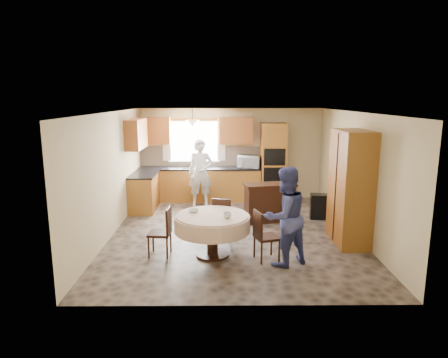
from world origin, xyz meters
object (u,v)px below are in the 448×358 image
at_px(oven_tower, 273,162).
at_px(chair_left, 163,229).
at_px(dining_table, 212,224).
at_px(person_dining, 285,217).
at_px(cupboard, 351,188).
at_px(person_sink, 201,173).
at_px(chair_back, 223,217).
at_px(chair_right, 263,233).
at_px(sideboard, 270,204).

relative_size(oven_tower, chair_left, 2.40).
height_order(dining_table, person_dining, person_dining).
xyz_separation_m(cupboard, person_sink, (-3.01, 2.68, -0.22)).
height_order(chair_back, person_sink, person_sink).
distance_m(chair_right, person_dining, 0.51).
bearing_deg(oven_tower, sideboard, -99.14).
height_order(dining_table, chair_right, chair_right).
xyz_separation_m(sideboard, person_sink, (-1.63, 1.32, 0.46)).
distance_m(dining_table, chair_left, 0.87).
distance_m(chair_back, person_dining, 1.56).
bearing_deg(sideboard, chair_left, -147.81).
bearing_deg(chair_back, chair_left, 46.46).
xyz_separation_m(oven_tower, person_dining, (-0.35, -4.30, -0.22)).
xyz_separation_m(chair_left, chair_back, (1.06, 0.72, -0.00)).
xyz_separation_m(chair_left, person_dining, (2.09, -0.40, 0.35)).
distance_m(chair_left, chair_back, 1.28).
xyz_separation_m(oven_tower, person_sink, (-1.94, -0.57, -0.19)).
relative_size(chair_right, person_dining, 0.53).
bearing_deg(sideboard, dining_table, -133.03).
distance_m(sideboard, cupboard, 2.05).
bearing_deg(dining_table, chair_right, -13.39).
xyz_separation_m(chair_back, chair_right, (0.69, -0.95, 0.00)).
bearing_deg(sideboard, person_dining, -102.32).
relative_size(dining_table, person_dining, 0.80).
bearing_deg(person_sink, person_dining, -71.13).
bearing_deg(chair_right, person_dining, -133.14).
bearing_deg(chair_left, oven_tower, 152.43).
xyz_separation_m(chair_right, person_dining, (0.34, -0.17, 0.35)).
distance_m(cupboard, chair_back, 2.53).
bearing_deg(chair_back, oven_tower, -101.28).
relative_size(chair_back, chair_right, 1.00).
bearing_deg(chair_right, oven_tower, -26.50).
distance_m(oven_tower, person_dining, 4.32).
distance_m(chair_left, person_dining, 2.15).
bearing_deg(chair_right, cupboard, -80.42).
bearing_deg(person_sink, chair_right, -74.88).
bearing_deg(chair_back, sideboard, -117.54).
bearing_deg(oven_tower, chair_right, -99.45).
xyz_separation_m(cupboard, person_dining, (-1.42, -1.05, -0.26)).
bearing_deg(dining_table, sideboard, 58.20).
height_order(cupboard, chair_right, cupboard).
xyz_separation_m(oven_tower, chair_left, (-2.44, -3.91, -0.57)).
bearing_deg(person_dining, chair_left, -40.23).
bearing_deg(dining_table, cupboard, 14.30).
relative_size(cupboard, dining_table, 1.64).
xyz_separation_m(dining_table, chair_right, (0.88, -0.21, -0.10)).
height_order(person_sink, person_dining, person_sink).
xyz_separation_m(sideboard, chair_back, (-1.08, -1.30, 0.08)).
distance_m(chair_left, chair_right, 1.76).
bearing_deg(chair_back, dining_table, 87.97).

